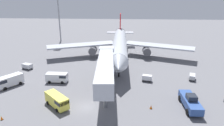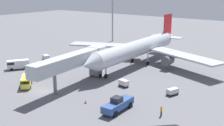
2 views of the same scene
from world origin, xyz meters
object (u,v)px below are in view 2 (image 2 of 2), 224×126
Objects in this scene: service_van_mid_left at (52,68)px; service_van_outer_right at (17,64)px; airplane_at_gate at (139,48)px; baggage_cart_rear_left at (172,91)px; ground_crew_worker_foreground at (161,111)px; service_van_far_right at (26,81)px; safety_cone_charlie at (60,68)px; pushback_tug at (118,104)px; baggage_cart_rear_right at (124,83)px; safety_cone_bravo at (85,102)px; jet_bridge at (74,61)px; baggage_cart_near_center at (46,57)px.

service_van_mid_left is 10.22m from service_van_outer_right.
airplane_at_gate is 24.47m from baggage_cart_rear_left.
service_van_outer_right is at bearing 175.15° from ground_crew_worker_foreground.
baggage_cart_rear_left is (31.29, 3.65, -0.50)m from service_van_mid_left.
service_van_mid_left is at bearing 108.47° from service_van_far_right.
pushback_tug is at bearing -25.26° from safety_cone_charlie.
baggage_cart_rear_right reaches higher than safety_cone_charlie.
service_van_far_right reaches higher than ground_crew_worker_foreground.
safety_cone_bravo is at bearing -173.41° from pushback_tug.
service_van_outer_right is 11.23m from safety_cone_charlie.
safety_cone_charlie is at bearing 148.69° from jet_bridge.
baggage_cart_rear_right is at bearing 5.67° from service_van_mid_left.
service_van_far_right is 2.24× the size of baggage_cart_rear_right.
pushback_tug is 13.65m from baggage_cart_rear_left.
baggage_cart_rear_right is at bearing -4.89° from safety_cone_charlie.
safety_cone_charlie is at bearing 179.59° from baggage_cart_rear_left.
airplane_at_gate reaches higher than safety_cone_bravo.
service_van_outer_right is 30.74m from baggage_cart_rear_right.
baggage_cart_rear_left is (42.43, -4.39, -0.09)m from baggage_cart_near_center.
airplane_at_gate is at bearing 71.92° from service_van_far_right.
pushback_tug is 30.87m from safety_cone_charlie.
airplane_at_gate reaches higher than safety_cone_charlie.
safety_cone_charlie is (-4.49, 14.47, -0.99)m from service_van_far_right.
pushback_tug is at bearing -24.46° from baggage_cart_near_center.
service_van_far_right is at bearing -29.75° from service_van_outer_right.
baggage_cart_near_center is at bearing 128.24° from service_van_far_right.
jet_bridge reaches higher than baggage_cart_rear_right.
jet_bridge reaches higher than pushback_tug.
service_van_far_right is 7.39× the size of safety_cone_bravo.
service_van_far_right is (-9.98, -30.58, -3.43)m from airplane_at_gate.
service_van_far_right is (-23.42, -1.30, 0.06)m from pushback_tug.
pushback_tug is 11.82× the size of safety_cone_charlie.
airplane_at_gate reaches higher than service_van_outer_right.
ground_crew_worker_foreground is (43.87, -3.72, -0.37)m from service_van_outer_right.
baggage_cart_rear_right is 32.25m from baggage_cart_near_center.
airplane_at_gate is 32.35m from service_van_far_right.
safety_cone_charlie is (-12.48, 7.59, -5.23)m from jet_bridge.
pushback_tug is 10.08× the size of safety_cone_bravo.
service_van_far_right is at bearing -178.23° from safety_cone_bravo.
service_van_outer_right is (-13.31, 7.61, 0.07)m from service_van_far_right.
baggage_cart_rear_right is at bearing -10.72° from baggage_cart_near_center.
service_van_mid_left is at bearing -124.08° from airplane_at_gate.
service_van_outer_right is (-9.77, -2.98, 0.12)m from service_van_mid_left.
airplane_at_gate is 19.67m from baggage_cart_rear_right.
safety_cone_bravo is at bearing -77.65° from airplane_at_gate.
service_van_outer_right is at bearing -135.40° from airplane_at_gate.
airplane_at_gate is 31.09m from safety_cone_bravo.
pushback_tug reaches higher than safety_cone_bravo.
airplane_at_gate is 24.99× the size of ground_crew_worker_foreground.
baggage_cart_rear_right is at bearing 9.41° from service_van_outer_right.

